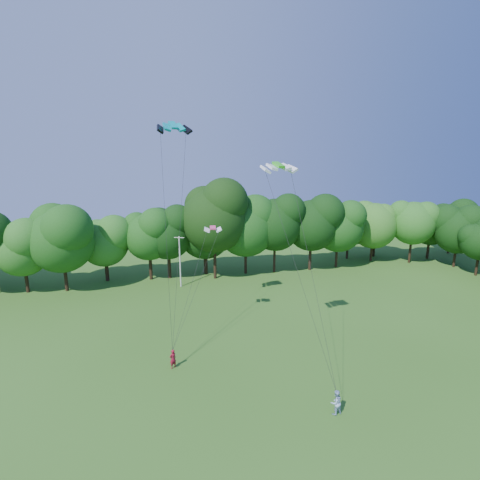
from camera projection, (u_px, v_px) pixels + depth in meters
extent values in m
plane|color=#2F5D19|center=(273.00, 466.00, 22.19)|extent=(160.00, 160.00, 0.00)
cylinder|color=silver|center=(180.00, 262.00, 50.85)|extent=(0.18, 0.18, 7.12)
cube|color=silver|center=(179.00, 238.00, 50.07)|extent=(1.35, 0.61, 0.08)
imported|color=maroon|center=(173.00, 359.00, 32.04)|extent=(0.75, 0.67, 1.72)
imported|color=#A7C3E9|center=(336.00, 402.00, 26.39)|extent=(1.00, 0.84, 1.84)
cube|color=#058C98|center=(173.00, 125.00, 33.76)|extent=(3.22, 1.91, 0.80)
cube|color=green|center=(278.00, 165.00, 29.99)|extent=(3.02, 1.67, 0.51)
cube|color=#E64077|center=(213.00, 228.00, 36.74)|extent=(1.83, 1.07, 0.29)
cylinder|color=black|center=(215.00, 262.00, 54.44)|extent=(0.50, 0.50, 5.12)
ellipsoid|color=black|center=(214.00, 216.00, 52.88)|extent=(10.24, 10.24, 11.17)
cylinder|color=black|center=(372.00, 249.00, 63.25)|extent=(0.50, 0.50, 4.20)
ellipsoid|color=#2F631E|center=(374.00, 217.00, 61.97)|extent=(8.40, 8.40, 9.16)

